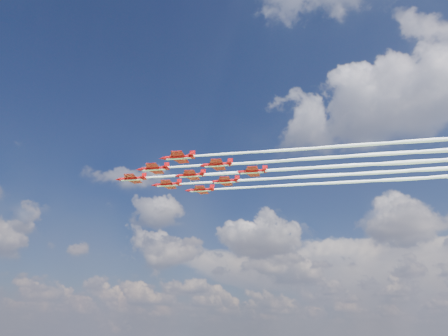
# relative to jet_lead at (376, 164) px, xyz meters

# --- Properties ---
(jet_lead) EXTENTS (143.69, 71.69, 2.61)m
(jet_lead) POSITION_rel_jet_lead_xyz_m (0.00, 0.00, 0.00)
(jet_lead) COLOR #BA0A0E
(jet_row2_port) EXTENTS (143.69, 71.69, 2.61)m
(jet_row2_port) POSITION_rel_jet_lead_xyz_m (11.99, -2.39, 0.00)
(jet_row2_port) COLOR #BA0A0E
(jet_row2_starb) EXTENTS (143.69, 71.69, 2.61)m
(jet_row2_starb) POSITION_rel_jet_lead_xyz_m (5.60, 10.87, 0.00)
(jet_row2_starb) COLOR #BA0A0E
(jet_row3_centre) EXTENTS (143.69, 71.69, 2.61)m
(jet_row3_centre) POSITION_rel_jet_lead_xyz_m (17.58, 8.48, 0.00)
(jet_row3_centre) COLOR #BA0A0E
(jet_row3_starb) EXTENTS (143.69, 71.69, 2.61)m
(jet_row3_starb) POSITION_rel_jet_lead_xyz_m (11.19, 21.74, 0.00)
(jet_row3_starb) COLOR #BA0A0E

